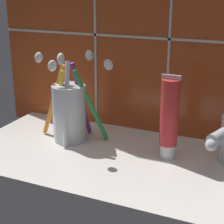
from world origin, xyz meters
TOP-DOWN VIEW (x-y plane):
  - sink_counter at (0.00, 0.00)cm, footprint 65.08×29.51cm
  - tile_wall_backsplash at (0.01, 15.00)cm, footprint 75.08×1.72cm
  - toothbrush_cup at (-15.24, 3.26)cm, footprint 16.66×11.33cm
  - toothpaste_tube at (5.25, 3.21)cm, footprint 3.44×3.27cm

SIDE VIEW (x-z plane):
  - sink_counter at x=0.00cm, z-range 0.00..2.00cm
  - toothbrush_cup at x=-15.24cm, z-range -1.03..17.82cm
  - toothpaste_tube at x=5.25cm, z-range 1.97..17.60cm
  - tile_wall_backsplash at x=0.01cm, z-range 0.01..57.97cm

